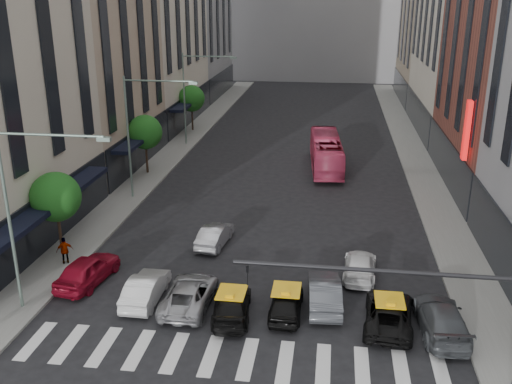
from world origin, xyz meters
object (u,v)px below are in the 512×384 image
at_px(streetlamp_near, 25,197).
at_px(bus, 326,152).
at_px(taxi_left, 232,304).
at_px(car_white_front, 146,288).
at_px(streetlamp_far, 193,87).
at_px(taxi_center, 286,302).
at_px(pedestrian_far, 65,250).
at_px(streetlamp_mid, 140,122).
at_px(car_red, 88,270).

distance_m(streetlamp_near, bus, 29.37).
bearing_deg(bus, taxi_left, 76.69).
xyz_separation_m(streetlamp_near, car_white_front, (4.84, 1.59, -5.21)).
distance_m(streetlamp_far, taxi_center, 33.37).
height_order(streetlamp_near, pedestrian_far, streetlamp_near).
height_order(streetlamp_near, streetlamp_mid, same).
bearing_deg(pedestrian_far, car_red, 110.58).
height_order(streetlamp_far, pedestrian_far, streetlamp_far).
relative_size(streetlamp_mid, taxi_center, 2.35).
height_order(streetlamp_near, streetlamp_far, same).
xyz_separation_m(streetlamp_near, streetlamp_mid, (0.00, 16.00, 0.00)).
distance_m(car_white_front, taxi_center, 7.11).
bearing_deg(car_red, streetlamp_far, -79.73).
relative_size(streetlamp_far, bus, 0.86).
xyz_separation_m(car_red, taxi_left, (8.19, -2.22, -0.14)).
xyz_separation_m(taxi_left, pedestrian_far, (-10.29, 3.98, 0.31)).
bearing_deg(streetlamp_mid, bus, 36.46).
height_order(taxi_center, bus, bus).
xyz_separation_m(taxi_left, taxi_center, (2.56, 0.55, 0.02)).
distance_m(streetlamp_far, car_white_front, 31.23).
distance_m(car_red, taxi_left, 8.49).
distance_m(streetlamp_near, pedestrian_far, 6.91).
xyz_separation_m(streetlamp_near, taxi_center, (11.94, 1.28, -5.25)).
xyz_separation_m(streetlamp_mid, pedestrian_far, (-0.91, -11.28, -4.97)).
xyz_separation_m(car_white_front, taxi_center, (7.10, -0.31, -0.04)).
bearing_deg(bus, streetlamp_near, 58.31).
distance_m(car_red, car_white_front, 3.91).
height_order(streetlamp_mid, taxi_left, streetlamp_mid).
distance_m(car_white_front, pedestrian_far, 6.55).
height_order(streetlamp_mid, car_white_front, streetlamp_mid).
relative_size(streetlamp_far, car_white_front, 2.15).
relative_size(streetlamp_mid, pedestrian_far, 5.71).
relative_size(streetlamp_far, pedestrian_far, 5.71).
relative_size(car_red, bus, 0.43).
relative_size(taxi_left, bus, 0.42).
distance_m(taxi_left, bus, 25.39).
relative_size(streetlamp_mid, bus, 0.86).
bearing_deg(streetlamp_far, streetlamp_near, -90.00).
relative_size(streetlamp_near, taxi_center, 2.35).
xyz_separation_m(car_white_front, bus, (8.44, 24.22, 0.76)).
bearing_deg(taxi_left, car_red, -21.50).
height_order(car_white_front, taxi_left, car_white_front).
xyz_separation_m(streetlamp_near, pedestrian_far, (-0.91, 4.72, -4.97)).
height_order(streetlamp_mid, pedestrian_far, streetlamp_mid).
bearing_deg(streetlamp_mid, taxi_left, -58.42).
bearing_deg(car_white_front, pedestrian_far, -28.56).
bearing_deg(taxi_left, streetlamp_far, -79.62).
distance_m(streetlamp_far, bus, 15.31).
relative_size(car_red, pedestrian_far, 2.86).
height_order(taxi_left, taxi_center, taxi_center).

